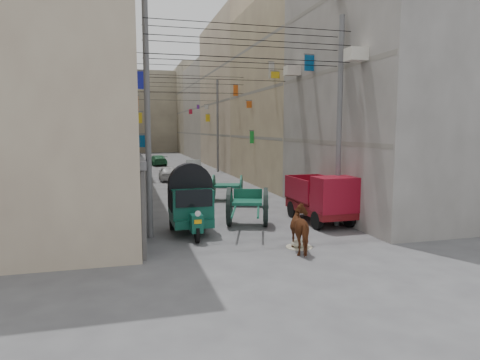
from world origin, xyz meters
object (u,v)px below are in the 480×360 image
object	(u,v)px
distant_car_white	(168,173)
distant_car_grey	(193,167)
auto_rickshaw	(190,202)
distant_car_green	(157,160)
mini_truck	(324,201)
second_cart	(227,187)
feed_sack	(299,243)
tonga_cart	(247,206)
horse	(304,229)

from	to	relation	value
distant_car_white	distant_car_grey	size ratio (longest dim) A/B	0.89
auto_rickshaw	distant_car_white	bearing A→B (deg)	87.34
distant_car_green	mini_truck	bearing A→B (deg)	90.56
second_cart	feed_sack	xyz separation A→B (m)	(0.12, -9.36, -0.60)
mini_truck	tonga_cart	bearing A→B (deg)	169.04
feed_sack	distant_car_grey	xyz separation A→B (m)	(0.33, 23.58, 0.45)
second_cart	distant_car_grey	bearing A→B (deg)	107.27
distant_car_green	horse	bearing A→B (deg)	85.76
feed_sack	distant_car_green	bearing A→B (deg)	93.50
feed_sack	distant_car_white	bearing A→B (deg)	96.78
horse	distant_car_green	distance (m)	33.23
auto_rickshaw	distant_car_green	xyz separation A→B (m)	(1.07, 29.92, -0.61)
feed_sack	distant_car_green	world-z (taller)	distant_car_green
horse	distant_car_grey	size ratio (longest dim) A/B	0.47
mini_truck	auto_rickshaw	bearing A→B (deg)	179.47
auto_rickshaw	horse	xyz separation A→B (m)	(3.01, -3.25, -0.44)
horse	auto_rickshaw	bearing A→B (deg)	-41.11
second_cart	distant_car_grey	size ratio (longest dim) A/B	0.54
mini_truck	distant_car_grey	world-z (taller)	mini_truck
tonga_cart	second_cart	size ratio (longest dim) A/B	1.88
second_cart	distant_car_green	distance (m)	23.42
auto_rickshaw	horse	distance (m)	4.46
distant_car_white	distant_car_grey	xyz separation A→B (m)	(2.60, 4.45, 0.04)
feed_sack	distant_car_green	xyz separation A→B (m)	(-2.00, 32.71, 0.40)
mini_truck	distant_car_white	world-z (taller)	mini_truck
horse	distant_car_grey	distance (m)	24.05
horse	distant_car_grey	xyz separation A→B (m)	(0.39, 24.05, -0.12)
distant_car_white	distant_car_green	size ratio (longest dim) A/B	0.85
second_cart	distant_car_white	bearing A→B (deg)	121.53
auto_rickshaw	distant_car_white	world-z (taller)	auto_rickshaw
distant_car_grey	distant_car_green	world-z (taller)	distant_car_grey
auto_rickshaw	distant_car_green	size ratio (longest dim) A/B	0.75
auto_rickshaw	tonga_cart	bearing A→B (deg)	14.24
auto_rickshaw	mini_truck	distance (m)	5.35
auto_rickshaw	feed_sack	distance (m)	4.27
feed_sack	second_cart	bearing A→B (deg)	90.73
auto_rickshaw	distant_car_white	xyz separation A→B (m)	(0.80, 16.34, -0.61)
tonga_cart	mini_truck	world-z (taller)	mini_truck
mini_truck	distant_car_white	distance (m)	16.91
tonga_cart	mini_truck	bearing A→B (deg)	8.42
horse	distant_car_white	world-z (taller)	horse
tonga_cart	distant_car_green	xyz separation A→B (m)	(-1.25, 29.34, -0.26)
second_cart	distant_car_white	distance (m)	10.00
tonga_cart	distant_car_white	distance (m)	15.83
tonga_cart	distant_car_white	world-z (taller)	tonga_cart
tonga_cart	distant_car_green	bearing A→B (deg)	110.63
distant_car_white	distant_car_grey	world-z (taller)	distant_car_grey
feed_sack	mini_truck	bearing A→B (deg)	51.42
distant_car_white	auto_rickshaw	bearing A→B (deg)	88.83
horse	distant_car_white	size ratio (longest dim) A/B	0.53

